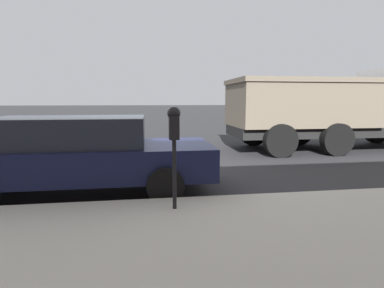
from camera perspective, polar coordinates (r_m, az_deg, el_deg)
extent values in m
plane|color=#2B2B2D|center=(7.15, -10.70, -6.02)|extent=(220.00, 220.00, 0.00)
cylinder|color=black|center=(4.37, -3.37, -5.80)|extent=(0.06, 0.06, 1.03)
cube|color=black|center=(4.26, -3.45, 3.16)|extent=(0.20, 0.14, 0.34)
sphere|color=black|center=(4.25, -3.47, 5.89)|extent=(0.19, 0.19, 0.19)
cube|color=#19389E|center=(4.37, -3.56, 2.72)|extent=(0.01, 0.11, 0.12)
cube|color=black|center=(4.36, -3.58, 4.28)|extent=(0.01, 0.10, 0.08)
cube|color=#14193D|center=(6.06, -20.24, -3.00)|extent=(1.83, 4.94, 0.59)
cube|color=#232833|center=(6.03, -22.35, 2.24)|extent=(1.61, 2.76, 0.53)
cylinder|color=black|center=(6.89, -5.96, -3.72)|extent=(0.22, 0.64, 0.64)
cylinder|color=black|center=(5.12, -5.08, -7.93)|extent=(0.22, 0.64, 0.64)
cylinder|color=black|center=(7.43, -30.32, -3.95)|extent=(0.22, 0.64, 0.64)
cube|color=black|center=(11.98, 25.72, 2.42)|extent=(2.08, 7.61, 0.35)
cube|color=#6B6051|center=(11.19, 19.82, 6.99)|extent=(2.44, 4.72, 1.44)
cube|color=#6B6051|center=(11.20, 20.02, 11.08)|extent=(2.54, 4.82, 0.16)
cylinder|color=black|center=(14.57, 31.71, 2.21)|extent=(0.30, 1.04, 1.04)
cylinder|color=black|center=(12.64, 19.73, 2.22)|extent=(0.30, 1.04, 1.04)
cylinder|color=black|center=(10.57, 25.92, 0.77)|extent=(0.30, 1.04, 1.04)
cylinder|color=black|center=(11.87, 11.59, 2.17)|extent=(0.30, 1.04, 1.04)
cylinder|color=black|center=(9.63, 16.51, 0.61)|extent=(0.30, 1.04, 1.04)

